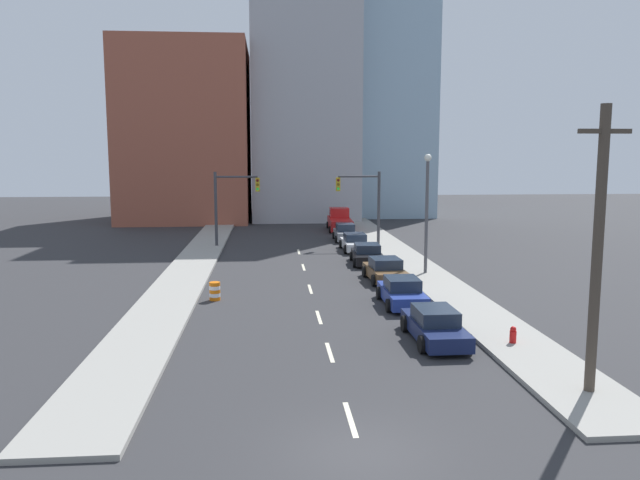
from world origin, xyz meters
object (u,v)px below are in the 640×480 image
sedan_navy (435,326)px  pickup_truck_red (340,221)px  sedan_brown (385,270)px  sedan_black (367,255)px  sedan_white (355,243)px  traffic_barrel (215,291)px  sedan_blue (402,293)px  traffic_signal_left (228,199)px  sedan_gray (345,233)px  fire_hydrant (513,337)px  traffic_signal_right (367,199)px  utility_pole_right_near (598,250)px  street_lamp (427,205)px

sedan_navy → pickup_truck_red: size_ratio=0.73×
pickup_truck_red → sedan_brown: bearing=-88.3°
sedan_black → sedan_white: 5.91m
traffic_barrel → sedan_blue: (9.40, -1.83, 0.17)m
sedan_black → pickup_truck_red: 19.30m
traffic_signal_left → sedan_black: traffic_signal_left is taller
traffic_signal_left → sedan_gray: size_ratio=1.40×
traffic_barrel → sedan_white: 18.65m
sedan_brown → sedan_white: 11.93m
fire_hydrant → sedan_black: size_ratio=0.18×
traffic_signal_right → sedan_brown: 14.89m
traffic_barrel → sedan_white: (9.49, 16.05, 0.16)m
traffic_barrel → traffic_signal_right: bearing=59.9°
sedan_blue → sedan_gray: (0.03, 23.69, 0.03)m
sedan_brown → utility_pole_right_near: bearing=-83.0°
utility_pole_right_near → fire_hydrant: 6.53m
traffic_barrel → pickup_truck_red: bearing=71.6°
sedan_black → pickup_truck_red: size_ratio=0.70×
utility_pole_right_near → sedan_black: bearing=97.5°
traffic_signal_left → sedan_blue: traffic_signal_left is taller
traffic_barrel → pickup_truck_red: 31.03m
traffic_signal_left → sedan_blue: size_ratio=1.38×
sedan_brown → sedan_blue: bearing=-95.2°
street_lamp → fire_hydrant: size_ratio=8.95×
sedan_navy → sedan_gray: 29.78m
traffic_signal_right → utility_pole_right_near: 32.62m
utility_pole_right_near → sedan_navy: (-3.28, 6.03, -3.95)m
traffic_signal_right → sedan_white: (-1.30, -2.56, -3.27)m
sedan_navy → sedan_black: (0.10, 18.06, -0.00)m
traffic_signal_left → traffic_signal_right: 11.22m
sedan_black → sedan_brown: bearing=-85.9°
fire_hydrant → sedan_blue: 7.68m
traffic_barrel → sedan_gray: bearing=66.7°
street_lamp → sedan_gray: (-3.06, 16.14, -3.72)m
traffic_signal_right → pickup_truck_red: bearing=95.2°
sedan_black → sedan_white: bearing=93.2°
utility_pole_right_near → sedan_white: bearing=96.1°
street_lamp → sedan_blue: street_lamp is taller
fire_hydrant → sedan_navy: 3.02m
fire_hydrant → sedan_brown: (-2.59, 13.07, 0.23)m
traffic_barrel → sedan_navy: size_ratio=0.20×
traffic_signal_left → utility_pole_right_near: size_ratio=0.68×
traffic_barrel → sedan_gray: (9.44, 21.86, 0.20)m
sedan_white → traffic_barrel: bearing=-121.1°
utility_pole_right_near → fire_hydrant: utility_pole_right_near is taller
utility_pole_right_near → traffic_barrel: (-12.71, 13.95, -4.11)m
traffic_signal_right → sedan_blue: size_ratio=1.38×
traffic_barrel → sedan_white: size_ratio=0.21×
fire_hydrant → sedan_brown: sedan_brown is taller
street_lamp → fire_hydrant: (-0.23, -14.67, -3.98)m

